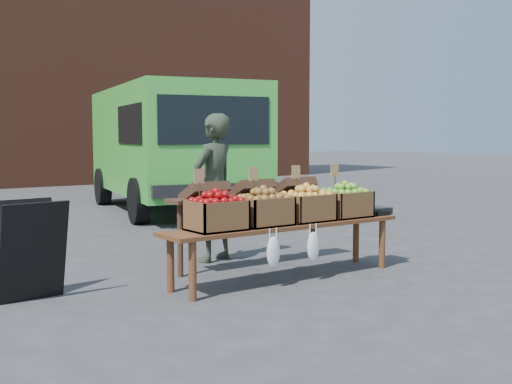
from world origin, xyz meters
TOP-DOWN VIEW (x-y plane):
  - ground at (0.00, 0.00)m, footprint 80.00×80.00m
  - delivery_van at (2.25, 5.79)m, footprint 3.50×5.64m
  - vendor at (0.20, 1.07)m, footprint 0.72×0.59m
  - chalkboard_sign at (-2.07, 0.52)m, footprint 0.61×0.37m
  - back_table at (0.36, 0.55)m, footprint 2.10×0.44m
  - display_bench at (0.26, -0.17)m, footprint 2.70×0.56m
  - crate_golden_apples at (-0.56, -0.17)m, footprint 0.50×0.40m
  - crate_russet_pears at (-0.01, -0.17)m, footprint 0.50×0.40m
  - crate_red_apples at (0.54, -0.17)m, footprint 0.50×0.40m
  - crate_green_apples at (1.09, -0.17)m, footprint 0.50×0.40m
  - weighing_scale at (1.51, -0.17)m, footprint 0.34×0.30m

SIDE VIEW (x-z plane):
  - ground at x=0.00m, z-range 0.00..0.00m
  - display_bench at x=0.26m, z-range 0.00..0.57m
  - chalkboard_sign at x=-2.07m, z-range 0.00..0.89m
  - back_table at x=0.36m, z-range 0.00..1.04m
  - weighing_scale at x=1.51m, z-range 0.57..0.65m
  - crate_golden_apples at x=-0.56m, z-range 0.57..0.85m
  - crate_russet_pears at x=-0.01m, z-range 0.57..0.85m
  - crate_red_apples at x=0.54m, z-range 0.57..0.85m
  - crate_green_apples at x=1.09m, z-range 0.57..0.85m
  - vendor at x=0.20m, z-range 0.00..1.70m
  - delivery_van at x=2.25m, z-range 0.00..2.35m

